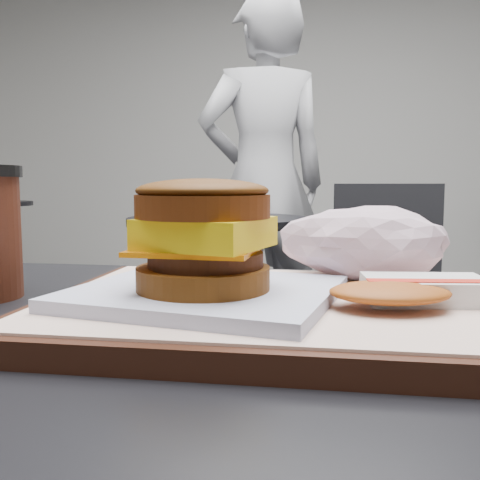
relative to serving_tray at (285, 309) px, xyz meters
name	(u,v)px	position (x,y,z in m)	size (l,w,h in m)	color
serving_tray	(285,309)	(0.00, 0.00, 0.00)	(0.38, 0.28, 0.02)	black
breakfast_sandwich	(204,250)	(-0.06, -0.03, 0.05)	(0.22, 0.20, 0.09)	white
hash_brown	(410,291)	(0.09, -0.01, 0.02)	(0.13, 0.10, 0.02)	silver
crumpled_wrapper	(364,242)	(0.07, 0.10, 0.04)	(0.15, 0.12, 0.07)	white
neighbor_table	(218,268)	(-0.38, 1.61, -0.23)	(0.70, 0.70, 0.75)	black
napkin	(178,218)	(-0.52, 1.53, -0.03)	(0.12, 0.12, 0.00)	white
neighbor_chair	(353,280)	(0.14, 1.66, -0.27)	(0.64, 0.49, 0.88)	#9B9BA0
patron	(264,183)	(-0.26, 2.18, 0.11)	(0.65, 0.42, 1.77)	#B8B8BD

